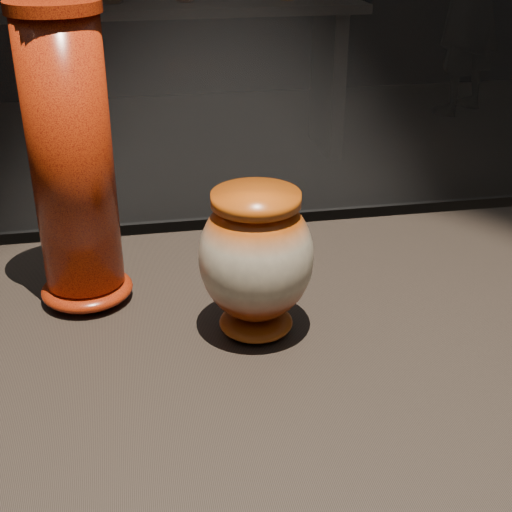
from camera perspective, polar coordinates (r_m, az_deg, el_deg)
The scene contains 4 objects.
display_plinth at distance 1.10m, azimuth 4.70°, elevation -19.31°, with size 2.00×0.80×0.90m.
main_vase at distance 0.91m, azimuth 0.00°, elevation -0.20°, with size 0.15×0.15×0.20m.
tall_vase at distance 0.98m, azimuth -14.45°, elevation 6.81°, with size 0.13×0.13×0.41m.
back_shelf at distance 4.29m, azimuth -5.56°, elevation 16.07°, with size 2.00×0.60×0.90m.
Camera 1 is at (-0.22, -0.73, 1.42)m, focal length 50.00 mm.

